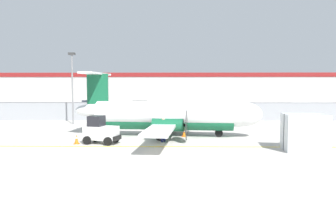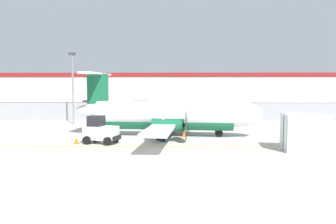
% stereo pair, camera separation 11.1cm
% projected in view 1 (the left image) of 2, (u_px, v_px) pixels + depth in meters
% --- Properties ---
extents(ground_plane, '(140.00, 140.00, 0.01)m').
position_uv_depth(ground_plane, '(170.00, 147.00, 20.92)').
color(ground_plane, '#BCB7AD').
extents(perimeter_fence, '(98.00, 0.10, 2.10)m').
position_uv_depth(perimeter_fence, '(172.00, 111.00, 36.78)').
color(perimeter_fence, gray).
rests_on(perimeter_fence, ground).
extents(parking_lot_strip, '(98.00, 17.00, 0.12)m').
position_uv_depth(parking_lot_strip, '(172.00, 112.00, 48.33)').
color(parking_lot_strip, '#38383A').
rests_on(parking_lot_strip, ground).
extents(background_building, '(91.00, 8.10, 6.50)m').
position_uv_depth(background_building, '(172.00, 89.00, 66.51)').
color(background_building, '#BCB7B2').
rests_on(background_building, ground).
extents(commuter_airplane, '(14.64, 16.08, 4.92)m').
position_uv_depth(commuter_airplane, '(171.00, 116.00, 25.27)').
color(commuter_airplane, white).
rests_on(commuter_airplane, ground).
extents(baggage_tug, '(2.53, 1.84, 1.88)m').
position_uv_depth(baggage_tug, '(101.00, 131.00, 22.04)').
color(baggage_tug, silver).
rests_on(baggage_tug, ground).
extents(ground_crew_worker, '(0.51, 0.47, 1.70)m').
position_uv_depth(ground_crew_worker, '(163.00, 128.00, 22.65)').
color(ground_crew_worker, '#191E4C').
rests_on(ground_crew_worker, ground).
extents(cargo_container, '(2.57, 2.21, 2.20)m').
position_uv_depth(cargo_container, '(305.00, 132.00, 19.56)').
color(cargo_container, silver).
rests_on(cargo_container, ground).
extents(traffic_cone_near_left, '(0.36, 0.36, 0.64)m').
position_uv_depth(traffic_cone_near_left, '(77.00, 139.00, 21.90)').
color(traffic_cone_near_left, orange).
rests_on(traffic_cone_near_left, ground).
extents(traffic_cone_near_right, '(0.36, 0.36, 0.64)m').
position_uv_depth(traffic_cone_near_right, '(184.00, 133.00, 25.10)').
color(traffic_cone_near_right, orange).
rests_on(traffic_cone_near_right, ground).
extents(parked_car_0, '(4.30, 2.21, 1.58)m').
position_uv_depth(parked_car_0, '(89.00, 105.00, 51.78)').
color(parked_car_0, black).
rests_on(parked_car_0, parking_lot_strip).
extents(parked_car_1, '(4.29, 2.20, 1.58)m').
position_uv_depth(parked_car_1, '(139.00, 106.00, 49.94)').
color(parked_car_1, black).
rests_on(parked_car_1, parking_lot_strip).
extents(parked_car_2, '(4.28, 2.17, 1.58)m').
position_uv_depth(parked_car_2, '(210.00, 109.00, 43.20)').
color(parked_car_2, red).
rests_on(parked_car_2, parking_lot_strip).
extents(parked_car_3, '(4.20, 2.00, 1.58)m').
position_uv_depth(parked_car_3, '(267.00, 109.00, 42.47)').
color(parked_car_3, slate).
rests_on(parked_car_3, parking_lot_strip).
extents(apron_light_pole, '(0.70, 0.30, 7.27)m').
position_uv_depth(apron_light_pole, '(72.00, 82.00, 33.24)').
color(apron_light_pole, slate).
rests_on(apron_light_pole, ground).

